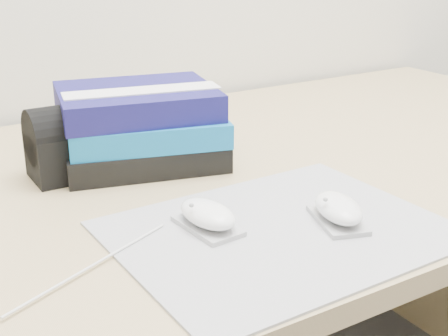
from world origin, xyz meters
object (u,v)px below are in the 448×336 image
desk (225,271)px  mouse_rear (207,216)px  book_stack (141,126)px  pouch (71,142)px  mouse_front (338,210)px

desk → mouse_rear: bearing=-125.5°
mouse_rear → book_stack: bearing=82.3°
mouse_rear → pouch: bearing=106.2°
mouse_front → book_stack: 0.36m
mouse_rear → mouse_front: 0.16m
desk → book_stack: bearing=171.5°
book_stack → pouch: book_stack is taller
book_stack → pouch: bearing=-178.4°
desk → mouse_rear: mouse_rear is taller
desk → mouse_rear: 0.40m
desk → mouse_front: (-0.03, -0.32, 0.25)m
mouse_front → book_stack: (-0.11, 0.34, 0.04)m
mouse_rear → pouch: size_ratio=0.79×
desk → pouch: (-0.26, 0.02, 0.29)m
mouse_rear → book_stack: size_ratio=0.33×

